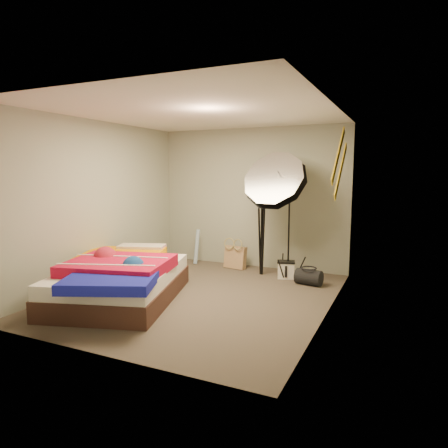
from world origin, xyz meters
The scene contains 15 objects.
floor centered at (0.00, 0.00, 0.00)m, with size 4.00×4.00×0.00m, color #4A3F37.
ceiling centered at (0.00, 0.00, 2.50)m, with size 4.00×4.00×0.00m, color silver.
wall_back centered at (0.00, 2.00, 1.25)m, with size 3.50×3.50×0.00m, color gray.
wall_front centered at (0.00, -2.00, 1.25)m, with size 3.50×3.50×0.00m, color gray.
wall_left centered at (-1.75, 0.00, 1.25)m, with size 4.00×4.00×0.00m, color gray.
wall_right centered at (1.75, 0.00, 1.25)m, with size 4.00×4.00×0.00m, color gray.
tote_bag centered at (-0.18, 1.69, 0.20)m, with size 0.40×0.12×0.40m, color tan.
wrapping_roll centered at (-0.99, 1.74, 0.32)m, with size 0.07×0.07×0.65m, color #5A8ABB.
camera_case centered at (0.84, 1.42, 0.13)m, with size 0.26×0.19×0.26m, color white.
duffel_bag centered at (1.26, 1.19, 0.12)m, with size 0.24×0.24×0.39m, color black.
wall_stripe_upper centered at (1.73, 0.60, 1.95)m, with size 0.02×1.10×0.10m, color gold.
wall_stripe_lower centered at (1.73, 0.85, 1.75)m, with size 0.02×1.10×0.10m, color gold.
bed centered at (-0.89, -0.59, 0.30)m, with size 2.00×2.40×0.60m.
photo_umbrella centered at (0.67, 1.34, 1.55)m, with size 1.31×1.01×2.16m.
camera_tripod centered at (0.39, 1.48, 0.74)m, with size 0.09×0.09×1.29m.
Camera 1 is at (2.58, -4.77, 1.73)m, focal length 32.00 mm.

